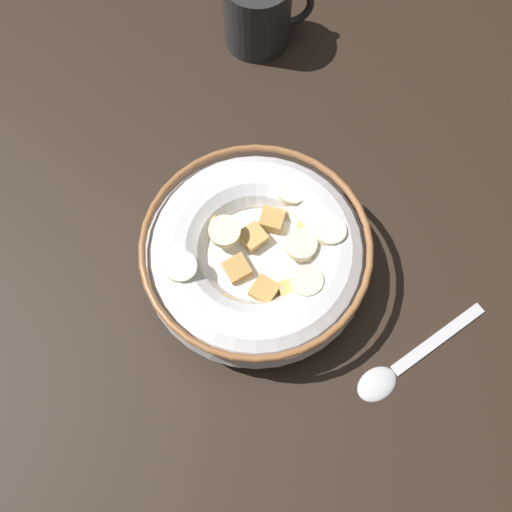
{
  "coord_description": "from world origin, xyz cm",
  "views": [
    {
      "loc": [
        -3.6,
        -18.23,
        48.91
      ],
      "look_at": [
        0.0,
        0.0,
        3.0
      ],
      "focal_mm": 40.51,
      "sensor_mm": 36.0,
      "label": 1
    }
  ],
  "objects": [
    {
      "name": "coffee_mug",
      "position": [
        5.47,
        26.07,
        3.76
      ],
      "size": [
        9.47,
        6.96,
        7.53
      ],
      "color": "#262628",
      "rests_on": "ground_plane"
    },
    {
      "name": "cereal_bowl",
      "position": [
        0.03,
        -0.0,
        3.04
      ],
      "size": [
        19.38,
        19.38,
        6.08
      ],
      "color": "silver",
      "rests_on": "ground_plane"
    },
    {
      "name": "ground_plane",
      "position": [
        0.0,
        0.0,
        -1.0
      ],
      "size": [
        116.85,
        116.85,
        2.0
      ],
      "primitive_type": "cube",
      "color": "black"
    },
    {
      "name": "spoon",
      "position": [
        9.93,
        -11.31,
        0.33
      ],
      "size": [
        13.18,
        7.09,
        0.8
      ],
      "color": "#B7B7BC",
      "rests_on": "ground_plane"
    }
  ]
}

